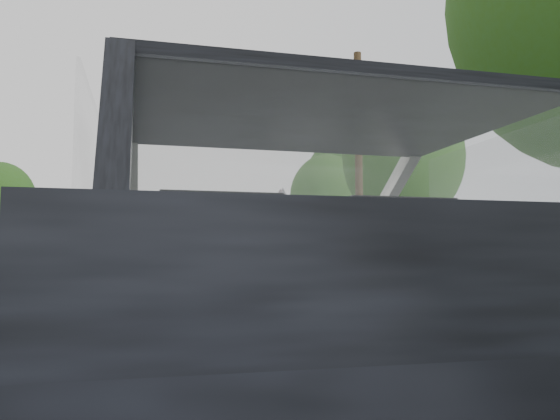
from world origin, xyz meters
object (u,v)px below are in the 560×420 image
cat (318,216)px  other_car (193,261)px  utility_pole (359,165)px  highway_sign (295,247)px  subject_car (291,278)px

cat → other_car: bearing=86.6°
other_car → utility_pole: bearing=-8.6°
cat → other_car: other_car is taller
highway_sign → utility_pole: utility_pole is taller
subject_car → other_car: (0.85, 15.58, -0.05)m
subject_car → cat: subject_car is taller
utility_pole → highway_sign: bearing=85.6°
subject_car → utility_pole: bearing=66.6°
cat → utility_pole: size_ratio=0.07×
cat → other_car: size_ratio=0.13×
subject_car → utility_pole: (6.45, 14.90, 3.28)m
subject_car → highway_sign: (7.34, 26.50, 0.61)m
other_car → utility_pole: size_ratio=0.51×
other_car → utility_pole: 6.55m
highway_sign → utility_pole: bearing=-79.9°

